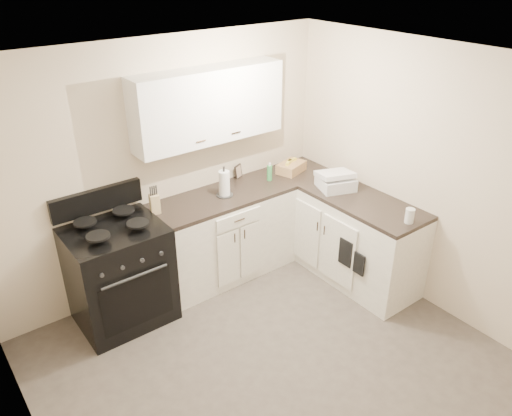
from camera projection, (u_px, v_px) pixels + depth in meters
floor at (281, 372)px, 4.19m from camera, size 3.60×3.60×0.00m
ceiling at (291, 72)px, 3.03m from camera, size 3.60×3.60×0.00m
wall_back at (167, 168)px, 4.88m from camera, size 3.60×0.00×3.60m
wall_right at (435, 183)px, 4.58m from camera, size 0.00×3.60×3.60m
wall_left at (26, 355)px, 2.65m from camera, size 0.00×3.60×3.60m
base_cabinets_back at (222, 237)px, 5.27m from camera, size 1.55×0.60×0.90m
base_cabinets_right at (338, 231)px, 5.39m from camera, size 0.60×1.90×0.90m
countertop_back at (221, 198)px, 5.05m from camera, size 1.55×0.60×0.04m
countertop_right at (342, 192)px, 5.17m from camera, size 0.60×1.90×0.04m
upper_cabinets at (209, 105)px, 4.73m from camera, size 1.55×0.30×0.70m
stove at (120, 277)px, 4.63m from camera, size 0.84×0.72×1.02m
knife_block at (155, 204)px, 4.67m from camera, size 0.10×0.09×0.19m
paper_towel at (224, 184)px, 4.99m from camera, size 0.11×0.11×0.26m
soap_bottle at (270, 173)px, 5.34m from camera, size 0.07×0.07×0.17m
picture_frame at (238, 171)px, 5.41m from camera, size 0.12×0.08×0.14m
wicker_basket at (291, 167)px, 5.56m from camera, size 0.37×0.30×0.11m
countertop_grill at (336, 183)px, 5.17m from camera, size 0.43×0.42×0.13m
glass_jar at (410, 216)px, 4.52m from camera, size 0.08×0.08×0.14m
oven_mitt_near at (359, 264)px, 4.79m from camera, size 0.02×0.13×0.23m
oven_mitt_far at (346, 253)px, 4.90m from camera, size 0.02×0.16×0.28m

